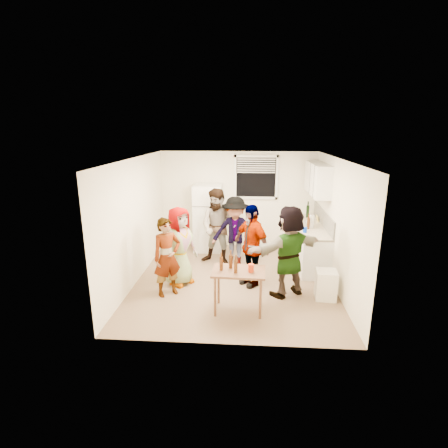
# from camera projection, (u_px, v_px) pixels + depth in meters

# --- Properties ---
(room) EXTENTS (4.00, 4.50, 2.50)m
(room) POSITION_uv_depth(u_px,v_px,m) (234.00, 280.00, 7.28)
(room) COLOR white
(room) RESTS_ON ground
(window) EXTENTS (1.12, 0.10, 1.06)m
(window) POSITION_uv_depth(u_px,v_px,m) (256.00, 177.00, 8.88)
(window) COLOR white
(window) RESTS_ON room
(refrigerator) EXTENTS (0.70, 0.70, 1.70)m
(refrigerator) POSITION_uv_depth(u_px,v_px,m) (208.00, 218.00, 8.91)
(refrigerator) COLOR white
(refrigerator) RESTS_ON ground
(counter_lower) EXTENTS (0.60, 2.20, 0.86)m
(counter_lower) POSITION_uv_depth(u_px,v_px,m) (309.00, 245.00, 8.16)
(counter_lower) COLOR white
(counter_lower) RESTS_ON ground
(countertop) EXTENTS (0.64, 2.22, 0.04)m
(countertop) POSITION_uv_depth(u_px,v_px,m) (310.00, 226.00, 8.04)
(countertop) COLOR beige
(countertop) RESTS_ON counter_lower
(backsplash) EXTENTS (0.03, 2.20, 0.36)m
(backsplash) POSITION_uv_depth(u_px,v_px,m) (323.00, 218.00, 7.96)
(backsplash) COLOR #A5A298
(backsplash) RESTS_ON countertop
(upper_cabinets) EXTENTS (0.34, 1.60, 0.70)m
(upper_cabinets) POSITION_uv_depth(u_px,v_px,m) (318.00, 179.00, 7.94)
(upper_cabinets) COLOR white
(upper_cabinets) RESTS_ON room
(kettle) EXTENTS (0.24, 0.21, 0.19)m
(kettle) POSITION_uv_depth(u_px,v_px,m) (308.00, 226.00, 7.99)
(kettle) COLOR silver
(kettle) RESTS_ON countertop
(paper_towel) EXTENTS (0.13, 0.13, 0.28)m
(paper_towel) POSITION_uv_depth(u_px,v_px,m) (311.00, 228.00, 7.85)
(paper_towel) COLOR white
(paper_towel) RESTS_ON countertop
(wine_bottle) EXTENTS (0.08, 0.08, 0.30)m
(wine_bottle) POSITION_uv_depth(u_px,v_px,m) (307.00, 217.00, 8.74)
(wine_bottle) COLOR black
(wine_bottle) RESTS_ON countertop
(beer_bottle_counter) EXTENTS (0.07, 0.07, 0.26)m
(beer_bottle_counter) POSITION_uv_depth(u_px,v_px,m) (308.00, 229.00, 7.74)
(beer_bottle_counter) COLOR #47230C
(beer_bottle_counter) RESTS_ON countertop
(blue_cup) EXTENTS (0.09, 0.09, 0.12)m
(blue_cup) POSITION_uv_depth(u_px,v_px,m) (305.00, 232.00, 7.48)
(blue_cup) COLOR #0431CF
(blue_cup) RESTS_ON countertop
(picture_frame) EXTENTS (0.02, 0.17, 0.14)m
(picture_frame) POSITION_uv_depth(u_px,v_px,m) (317.00, 219.00, 8.35)
(picture_frame) COLOR #D1B851
(picture_frame) RESTS_ON countertop
(trash_bin) EXTENTS (0.40, 0.40, 0.54)m
(trash_bin) POSITION_uv_depth(u_px,v_px,m) (326.00, 286.00, 6.44)
(trash_bin) COLOR white
(trash_bin) RESTS_ON ground
(serving_table) EXTENTS (0.91, 0.63, 0.75)m
(serving_table) POSITION_uv_depth(u_px,v_px,m) (238.00, 310.00, 6.06)
(serving_table) COLOR brown
(serving_table) RESTS_ON ground
(beer_bottle_table) EXTENTS (0.06, 0.06, 0.24)m
(beer_bottle_table) POSITION_uv_depth(u_px,v_px,m) (231.00, 268.00, 5.97)
(beer_bottle_table) COLOR #47230C
(beer_bottle_table) RESTS_ON serving_table
(red_cup) EXTENTS (0.10, 0.10, 0.13)m
(red_cup) POSITION_uv_depth(u_px,v_px,m) (251.00, 272.00, 5.81)
(red_cup) COLOR #B52F0E
(red_cup) RESTS_ON serving_table
(guest_grey) EXTENTS (1.73, 1.60, 0.51)m
(guest_grey) POSITION_uv_depth(u_px,v_px,m) (181.00, 283.00, 7.14)
(guest_grey) COLOR #979797
(guest_grey) RESTS_ON ground
(guest_stripe) EXTENTS (1.35, 1.52, 0.36)m
(guest_stripe) POSITION_uv_depth(u_px,v_px,m) (169.00, 294.00, 6.67)
(guest_stripe) COLOR #141933
(guest_stripe) RESTS_ON ground
(guest_back_left) EXTENTS (1.27, 1.92, 0.67)m
(guest_back_left) POSITION_uv_depth(u_px,v_px,m) (218.00, 263.00, 8.21)
(guest_back_left) COLOR #4F3726
(guest_back_left) RESTS_ON ground
(guest_back_right) EXTENTS (1.13, 1.67, 0.60)m
(guest_back_right) POSITION_uv_depth(u_px,v_px,m) (235.00, 265.00, 8.07)
(guest_back_right) COLOR #414146
(guest_back_right) RESTS_ON ground
(guest_black) EXTENTS (1.89, 1.81, 0.40)m
(guest_black) POSITION_uv_depth(u_px,v_px,m) (250.00, 284.00, 7.10)
(guest_black) COLOR black
(guest_black) RESTS_ON ground
(guest_orange) EXTENTS (2.28, 2.32, 0.51)m
(guest_orange) POSITION_uv_depth(u_px,v_px,m) (287.00, 294.00, 6.66)
(guest_orange) COLOR #BE8849
(guest_orange) RESTS_ON ground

